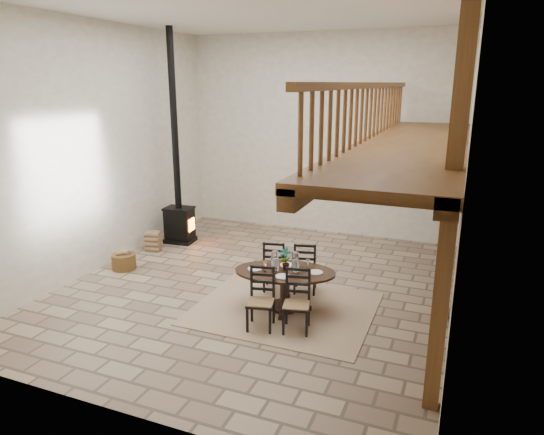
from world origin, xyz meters
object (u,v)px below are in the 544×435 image
at_px(dining_table, 285,287).
at_px(log_basket, 124,261).
at_px(wood_stove, 178,198).
at_px(log_stack, 153,241).

relative_size(dining_table, log_basket, 4.19).
bearing_deg(wood_stove, log_stack, -111.14).
bearing_deg(wood_stove, log_basket, -99.26).
xyz_separation_m(dining_table, log_basket, (-3.80, 0.50, -0.23)).
height_order(log_basket, log_stack, log_stack).
height_order(wood_stove, log_stack, wood_stove).
bearing_deg(log_basket, dining_table, -7.52).
bearing_deg(dining_table, log_basket, 159.63).
distance_m(dining_table, log_basket, 3.84).
bearing_deg(wood_stove, dining_table, -39.74).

